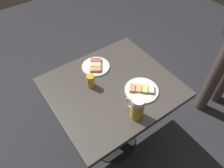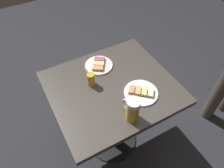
% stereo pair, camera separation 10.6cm
% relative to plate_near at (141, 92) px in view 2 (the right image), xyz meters
% --- Properties ---
extents(ground_plane, '(6.00, 6.00, 0.00)m').
position_rel_plate_near_xyz_m(ground_plane, '(-0.15, -0.13, -0.78)').
color(ground_plane, '#28282D').
extents(cafe_table, '(0.74, 0.83, 0.77)m').
position_rel_plate_near_xyz_m(cafe_table, '(-0.15, -0.13, -0.17)').
color(cafe_table, black).
rests_on(cafe_table, ground_plane).
extents(plate_near, '(0.22, 0.22, 0.03)m').
position_rel_plate_near_xyz_m(plate_near, '(0.00, 0.00, 0.00)').
color(plate_near, white).
rests_on(plate_near, cafe_table).
extents(plate_far, '(0.20, 0.20, 0.03)m').
position_rel_plate_near_xyz_m(plate_far, '(-0.36, -0.12, 0.00)').
color(plate_far, white).
rests_on(plate_far, cafe_table).
extents(beer_mug, '(0.14, 0.08, 0.16)m').
position_rel_plate_near_xyz_m(beer_mug, '(0.13, -0.15, 0.07)').
color(beer_mug, gold).
rests_on(beer_mug, cafe_table).
extents(beer_glass_small, '(0.05, 0.05, 0.09)m').
position_rel_plate_near_xyz_m(beer_glass_small, '(-0.23, -0.25, 0.04)').
color(beer_glass_small, gold).
rests_on(beer_glass_small, cafe_table).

